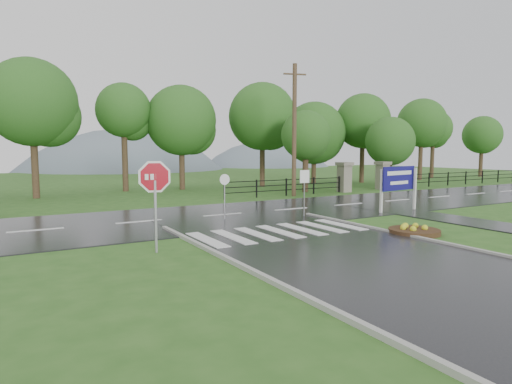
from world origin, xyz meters
TOP-DOWN VIEW (x-y plane):
  - ground at (0.00, 0.00)m, footprint 120.00×120.00m
  - main_road at (0.00, 10.00)m, footprint 90.00×8.00m
  - walkway at (8.50, 4.00)m, footprint 2.20×11.00m
  - crosswalk at (0.00, 5.00)m, footprint 6.50×2.80m
  - curb_left at (-3.55, -4.00)m, footprint 0.15×24.00m
  - pillar_west at (13.00, 16.00)m, footprint 1.00×1.00m
  - pillar_east at (17.00, 16.00)m, footprint 1.00×1.00m
  - fence_west at (7.75, 16.00)m, footprint 9.58×0.08m
  - fence_east at (27.75, 16.00)m, footprint 20.58×0.08m
  - hills at (3.49, 65.00)m, footprint 102.00×48.00m
  - treeline at (1.00, 24.00)m, footprint 83.20×5.20m
  - stop_sign at (-4.99, 4.27)m, footprint 1.31×0.28m
  - estate_billboard at (8.32, 6.68)m, footprint 2.63×0.45m
  - flower_bed at (4.27, 2.31)m, footprint 1.87×1.87m
  - reg_sign_small at (3.14, 7.69)m, footprint 0.49×0.08m
  - reg_sign_round at (-0.49, 8.74)m, footprint 0.48×0.06m
  - utility_pole_east at (8.03, 15.50)m, footprint 1.54×0.54m
  - entrance_tree_left at (10.49, 17.50)m, footprint 3.68×3.68m
  - entrance_tree_right at (19.37, 17.50)m, footprint 4.14×4.14m

SIDE VIEW (x-z plane):
  - hills at x=3.49m, z-range -39.54..8.46m
  - ground at x=0.00m, z-range 0.00..0.00m
  - main_road at x=0.00m, z-range -0.02..0.02m
  - walkway at x=8.50m, z-range -0.02..0.02m
  - curb_left at x=-3.55m, z-range -0.06..0.06m
  - treeline at x=1.00m, z-range -5.00..5.00m
  - crosswalk at x=0.00m, z-range 0.05..0.07m
  - flower_bed at x=4.27m, z-range -0.05..0.33m
  - fence_west at x=7.75m, z-range 0.12..1.32m
  - fence_east at x=27.75m, z-range 0.14..1.34m
  - pillar_west at x=13.00m, z-range 0.06..2.30m
  - pillar_east at x=17.00m, z-range 0.06..2.30m
  - reg_sign_round at x=-0.49m, z-range 0.29..2.37m
  - reg_sign_small at x=3.14m, z-range 0.45..2.66m
  - estate_billboard at x=8.32m, z-range 0.43..2.75m
  - stop_sign at x=-4.99m, z-range 0.57..3.56m
  - entrance_tree_right at x=19.37m, z-range 0.89..6.85m
  - entrance_tree_left at x=10.49m, z-range 1.17..7.27m
  - utility_pole_east at x=8.03m, z-range 0.07..8.95m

